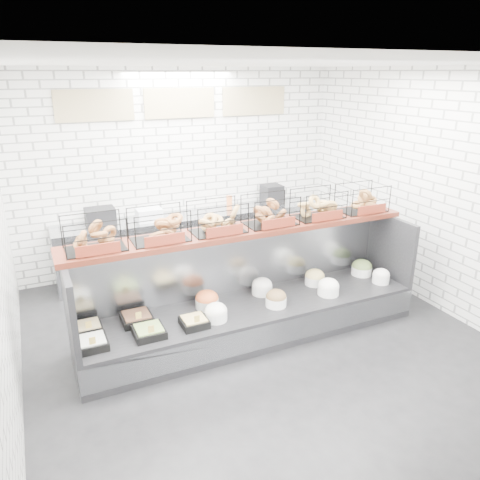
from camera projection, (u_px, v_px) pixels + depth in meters
name	position (u px, v px, depth m)	size (l,w,h in m)	color
ground	(264.00, 346.00, 5.29)	(5.50, 5.50, 0.00)	black
room_shell	(242.00, 156.00, 5.11)	(5.02, 5.51, 3.01)	white
display_case	(251.00, 307.00, 5.48)	(4.00, 0.90, 1.20)	black
bagel_shelf	(245.00, 217.00, 5.26)	(4.10, 0.50, 0.40)	#3E140D
prep_counter	(191.00, 241.00, 7.21)	(4.00, 0.60, 1.20)	#93969B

